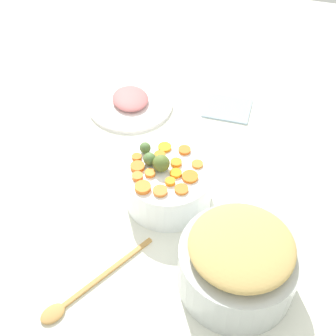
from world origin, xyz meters
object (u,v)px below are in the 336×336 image
metal_pot (237,268)px  wooden_spoon (78,294)px  ham_plate (130,104)px  serving_bowl_carrots (168,185)px

metal_pot → wooden_spoon: (-0.32, -0.13, -0.06)m
metal_pot → ham_plate: (-0.43, 0.53, -0.06)m
metal_pot → wooden_spoon: metal_pot is taller
metal_pot → wooden_spoon: bearing=-158.5°
serving_bowl_carrots → ham_plate: size_ratio=0.83×
wooden_spoon → metal_pot: bearing=21.5°
metal_pot → ham_plate: bearing=129.1°
wooden_spoon → ham_plate: same height
wooden_spoon → serving_bowl_carrots: bearing=70.7°
wooden_spoon → ham_plate: 0.67m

